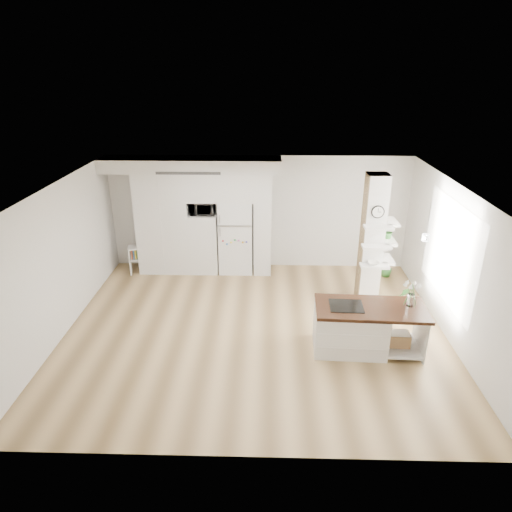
{
  "coord_description": "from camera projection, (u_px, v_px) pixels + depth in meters",
  "views": [
    {
      "loc": [
        0.22,
        -7.33,
        4.61
      ],
      "look_at": [
        -0.01,
        0.9,
        1.12
      ],
      "focal_mm": 32.0,
      "sensor_mm": 36.0,
      "label": 1
    }
  ],
  "objects": [
    {
      "name": "bookshelf",
      "position": [
        143.0,
        261.0,
        10.81
      ],
      "size": [
        0.62,
        0.44,
        0.66
      ],
      "rotation": [
        0.0,
        0.0,
        0.23
      ],
      "color": "white",
      "rests_on": "floor"
    },
    {
      "name": "decor_bowl",
      "position": [
        373.0,
        263.0,
        8.93
      ],
      "size": [
        0.22,
        0.22,
        0.05
      ],
      "primitive_type": "imported",
      "color": "white",
      "rests_on": "column"
    },
    {
      "name": "refrigerator",
      "position": [
        236.0,
        236.0,
        10.69
      ],
      "size": [
        0.78,
        0.69,
        1.75
      ],
      "color": "white",
      "rests_on": "floor"
    },
    {
      "name": "microwave",
      "position": [
        203.0,
        208.0,
        10.39
      ],
      "size": [
        0.54,
        0.37,
        0.3
      ],
      "primitive_type": "imported",
      "color": "#2D2D2D",
      "rests_on": "cabinet_wall"
    },
    {
      "name": "floor",
      "position": [
        255.0,
        330.0,
        8.55
      ],
      "size": [
        7.0,
        6.0,
        0.01
      ],
      "primitive_type": "cube",
      "color": "tan",
      "rests_on": "ground"
    },
    {
      "name": "column",
      "position": [
        377.0,
        242.0,
        9.0
      ],
      "size": [
        0.69,
        0.9,
        2.7
      ],
      "color": "silver",
      "rests_on": "floor"
    },
    {
      "name": "floor_plant_a",
      "position": [
        403.0,
        296.0,
        9.32
      ],
      "size": [
        0.26,
        0.22,
        0.43
      ],
      "primitive_type": "imported",
      "rotation": [
        0.0,
        0.0,
        -0.15
      ],
      "color": "#33752F",
      "rests_on": "floor"
    },
    {
      "name": "pendant_light",
      "position": [
        354.0,
        221.0,
        7.82
      ],
      "size": [
        0.12,
        0.12,
        0.1
      ],
      "primitive_type": "cylinder",
      "color": "white",
      "rests_on": "room"
    },
    {
      "name": "room",
      "position": [
        255.0,
        237.0,
        7.83
      ],
      "size": [
        7.04,
        6.04,
        2.72
      ],
      "color": "white",
      "rests_on": "ground"
    },
    {
      "name": "shelf_plant",
      "position": [
        389.0,
        231.0,
        9.09
      ],
      "size": [
        0.27,
        0.23,
        0.3
      ],
      "primitive_type": "imported",
      "color": "#33752F",
      "rests_on": "column"
    },
    {
      "name": "cabinet_wall",
      "position": [
        195.0,
        210.0,
        10.46
      ],
      "size": [
        4.0,
        0.71,
        2.7
      ],
      "color": "white",
      "rests_on": "floor"
    },
    {
      "name": "window",
      "position": [
        450.0,
        252.0,
        8.15
      ],
      "size": [
        0.0,
        2.4,
        2.4
      ],
      "primitive_type": "plane",
      "rotation": [
        1.57,
        0.0,
        -1.57
      ],
      "color": "white",
      "rests_on": "room"
    },
    {
      "name": "kitchen_island",
      "position": [
        357.0,
        327.0,
        7.82
      ],
      "size": [
        1.9,
        0.97,
        1.41
      ],
      "rotation": [
        0.0,
        0.0,
        -0.05
      ],
      "color": "white",
      "rests_on": "floor"
    },
    {
      "name": "floor_plant_b",
      "position": [
        386.0,
        267.0,
        10.63
      ],
      "size": [
        0.31,
        0.31,
        0.47
      ],
      "primitive_type": "imported",
      "rotation": [
        0.0,
        0.0,
        0.2
      ],
      "color": "#33752F",
      "rests_on": "floor"
    }
  ]
}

